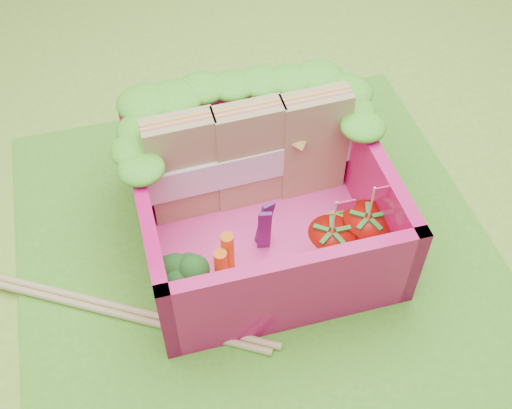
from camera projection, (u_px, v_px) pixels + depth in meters
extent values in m
plane|color=#73B132|center=(258.00, 255.00, 3.61)|extent=(14.00, 14.00, 0.00)
cube|color=#4FA725|center=(258.00, 253.00, 3.59)|extent=(2.60, 2.60, 0.03)
cube|color=#FF41A1|center=(260.00, 229.00, 3.65)|extent=(1.30, 1.30, 0.05)
cube|color=#D61263|center=(233.00, 126.00, 3.85)|extent=(1.30, 0.07, 0.55)
cube|color=#D61263|center=(295.00, 294.00, 3.08)|extent=(1.30, 0.07, 0.55)
cube|color=#D61263|center=(147.00, 224.00, 3.36)|extent=(0.07, 1.30, 0.55)
cube|color=#D61263|center=(367.00, 179.00, 3.57)|extent=(0.07, 1.30, 0.55)
ellipsoid|color=#419A1C|center=(144.00, 101.00, 3.49)|extent=(0.30, 0.30, 0.11)
ellipsoid|color=#419A1C|center=(174.00, 96.00, 3.52)|extent=(0.30, 0.30, 0.11)
ellipsoid|color=#419A1C|center=(204.00, 91.00, 3.55)|extent=(0.30, 0.30, 0.11)
ellipsoid|color=#419A1C|center=(233.00, 86.00, 3.58)|extent=(0.30, 0.30, 0.11)
ellipsoid|color=#419A1C|center=(262.00, 81.00, 3.61)|extent=(0.30, 0.30, 0.11)
ellipsoid|color=#419A1C|center=(290.00, 76.00, 3.63)|extent=(0.30, 0.30, 0.11)
ellipsoid|color=#419A1C|center=(318.00, 72.00, 3.66)|extent=(0.30, 0.30, 0.11)
ellipsoid|color=#419A1C|center=(143.00, 165.00, 3.18)|extent=(0.27, 0.27, 0.10)
ellipsoid|color=#419A1C|center=(139.00, 146.00, 3.26)|extent=(0.27, 0.27, 0.10)
ellipsoid|color=#419A1C|center=(135.00, 128.00, 3.35)|extent=(0.27, 0.27, 0.10)
ellipsoid|color=#419A1C|center=(362.00, 124.00, 3.37)|extent=(0.27, 0.27, 0.10)
ellipsoid|color=#419A1C|center=(352.00, 107.00, 3.46)|extent=(0.27, 0.27, 0.10)
ellipsoid|color=#419A1C|center=(343.00, 91.00, 3.55)|extent=(0.27, 0.27, 0.10)
cube|color=tan|center=(183.00, 168.00, 3.47)|extent=(0.39, 0.16, 0.68)
cube|color=tan|center=(249.00, 155.00, 3.53)|extent=(0.39, 0.16, 0.68)
cube|color=tan|center=(313.00, 143.00, 3.59)|extent=(0.39, 0.16, 0.68)
cube|color=white|center=(249.00, 159.00, 3.56)|extent=(1.23, 0.21, 0.20)
cylinder|color=#6A9E4C|center=(183.00, 282.00, 3.31)|extent=(0.12, 0.12, 0.14)
ellipsoid|color=#16551C|center=(180.00, 268.00, 3.21)|extent=(0.30, 0.30, 0.12)
cylinder|color=#FE5715|center=(221.00, 267.00, 3.30)|extent=(0.07, 0.07, 0.24)
cylinder|color=#FE5715|center=(228.00, 254.00, 3.33)|extent=(0.07, 0.07, 0.29)
cube|color=#471650|center=(264.00, 231.00, 3.37)|extent=(0.07, 0.03, 0.38)
cube|color=#471650|center=(265.00, 222.00, 3.41)|extent=(0.07, 0.04, 0.38)
cone|color=#B60C0B|center=(330.00, 247.00, 3.38)|extent=(0.25, 0.25, 0.25)
cylinder|color=#E4CD80|center=(334.00, 218.00, 3.20)|extent=(0.01, 0.01, 0.24)
cube|color=#F02876|center=(345.00, 205.00, 3.15)|extent=(0.10, 0.01, 0.06)
cone|color=#B60C0B|center=(365.00, 234.00, 3.43)|extent=(0.26, 0.26, 0.26)
cylinder|color=#E4CD80|center=(371.00, 203.00, 3.24)|extent=(0.01, 0.01, 0.24)
cube|color=#F02876|center=(383.00, 191.00, 3.19)|extent=(0.10, 0.01, 0.06)
cube|color=#5DB539|center=(347.00, 213.00, 3.67)|extent=(0.33, 0.14, 0.05)
cube|color=#5DB539|center=(360.00, 241.00, 3.54)|extent=(0.33, 0.14, 0.05)
cube|color=tan|center=(60.00, 300.00, 3.35)|extent=(2.00, 1.20, 0.04)
cube|color=tan|center=(71.00, 295.00, 3.37)|extent=(2.00, 1.20, 0.04)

